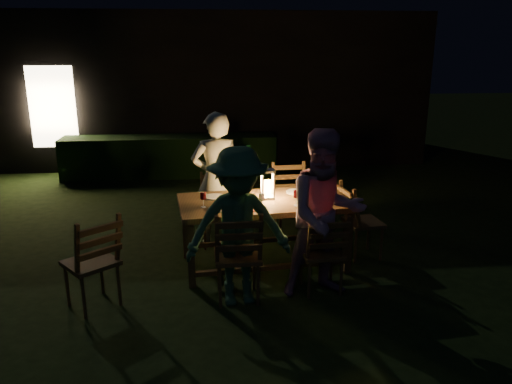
{
  "coord_description": "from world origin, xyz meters",
  "views": [
    {
      "loc": [
        0.22,
        -6.15,
        2.55
      ],
      "look_at": [
        0.8,
        -0.42,
        0.84
      ],
      "focal_mm": 35.0,
      "sensor_mm": 36.0,
      "label": 1
    }
  ],
  "objects": [
    {
      "name": "napkin_right",
      "position": [
        1.46,
        -0.91,
        0.82
      ],
      "size": [
        0.18,
        0.14,
        0.01
      ],
      "primitive_type": "cube",
      "color": "red",
      "rests_on": "dining_table"
    },
    {
      "name": "chair_far_left",
      "position": [
        0.35,
        0.04,
        0.29
      ],
      "size": [
        0.44,
        0.47,
        0.97
      ],
      "rotation": [
        0.0,
        0.0,
        3.16
      ],
      "color": "#4F321A",
      "rests_on": "ground"
    },
    {
      "name": "plate_near_right",
      "position": [
        1.35,
        -0.85,
        0.82
      ],
      "size": [
        0.25,
        0.25,
        0.01
      ],
      "primitive_type": "cylinder",
      "color": "white",
      "rests_on": "dining_table"
    },
    {
      "name": "chair_end",
      "position": [
        2.1,
        -0.54,
        0.3
      ],
      "size": [
        0.52,
        0.5,
        0.98
      ],
      "rotation": [
        0.0,
        0.0,
        -1.44
      ],
      "color": "#4F321A",
      "rests_on": "ground"
    },
    {
      "name": "napkin_left",
      "position": [
        0.76,
        -1.01,
        0.82
      ],
      "size": [
        0.18,
        0.14,
        0.01
      ],
      "primitive_type": "cube",
      "color": "red",
      "rests_on": "dining_table"
    },
    {
      "name": "wineglass_e",
      "position": [
        0.81,
        -0.98,
        0.9
      ],
      "size": [
        0.06,
        0.06,
        0.18
      ],
      "primitive_type": null,
      "color": "silver",
      "rests_on": "dining_table"
    },
    {
      "name": "plate_far_left",
      "position": [
        0.31,
        -0.51,
        0.82
      ],
      "size": [
        0.25,
        0.25,
        0.01
      ],
      "primitive_type": "cylinder",
      "color": "white",
      "rests_on": "dining_table"
    },
    {
      "name": "dining_table",
      "position": [
        0.88,
        -0.67,
        0.73
      ],
      "size": [
        2.05,
        1.18,
        0.81
      ],
      "rotation": [
        0.0,
        0.0,
        0.11
      ],
      "color": "#4F321A",
      "rests_on": "ground"
    },
    {
      "name": "chair_far_right",
      "position": [
        1.34,
        0.15,
        0.32
      ],
      "size": [
        0.5,
        0.53,
        1.05
      ],
      "rotation": [
        0.0,
        0.0,
        3.2
      ],
      "color": "#4F321A",
      "rests_on": "ground"
    },
    {
      "name": "wineglass_d",
      "position": [
        1.47,
        -0.43,
        0.9
      ],
      "size": [
        0.06,
        0.06,
        0.18
      ],
      "primitive_type": null,
      "color": "#59070F",
      "rests_on": "dining_table"
    },
    {
      "name": "chair_near_left",
      "position": [
        0.51,
        -1.49,
        0.32
      ],
      "size": [
        0.47,
        0.5,
        1.04
      ],
      "rotation": [
        0.0,
        0.0,
        0.01
      ],
      "color": "#4F321A",
      "rests_on": "ground"
    },
    {
      "name": "wineglass_c",
      "position": [
        1.2,
        -0.92,
        0.9
      ],
      "size": [
        0.06,
        0.06,
        0.18
      ],
      "primitive_type": null,
      "color": "#59070F",
      "rests_on": "dining_table"
    },
    {
      "name": "ice_bucket",
      "position": [
        0.83,
        1.5,
        0.75
      ],
      "size": [
        0.3,
        0.3,
        0.22
      ],
      "primitive_type": "cylinder",
      "color": "#A5A8AD",
      "rests_on": "side_table"
    },
    {
      "name": "plate_far_right",
      "position": [
        1.3,
        -0.41,
        0.82
      ],
      "size": [
        0.25,
        0.25,
        0.01
      ],
      "primitive_type": "cylinder",
      "color": "white",
      "rests_on": "dining_table"
    },
    {
      "name": "chair_near_right",
      "position": [
        1.41,
        -1.39,
        0.29
      ],
      "size": [
        0.45,
        0.48,
        0.95
      ],
      "rotation": [
        0.0,
        0.0,
        0.07
      ],
      "color": "#4F321A",
      "rests_on": "ground"
    },
    {
      "name": "bottle_bucket_a",
      "position": [
        0.78,
        1.46,
        0.8
      ],
      "size": [
        0.07,
        0.07,
        0.32
      ],
      "primitive_type": "cylinder",
      "color": "#0F471E",
      "rests_on": "side_table"
    },
    {
      "name": "wineglass_a",
      "position": [
        0.55,
        -0.43,
        0.9
      ],
      "size": [
        0.06,
        0.06,
        0.18
      ],
      "primitive_type": null,
      "color": "#59070F",
      "rests_on": "dining_table"
    },
    {
      "name": "lantern",
      "position": [
        0.92,
        -0.62,
        0.97
      ],
      "size": [
        0.16,
        0.16,
        0.35
      ],
      "color": "white",
      "rests_on": "dining_table"
    },
    {
      "name": "bottle_bucket_b",
      "position": [
        0.88,
        1.54,
        0.8
      ],
      "size": [
        0.07,
        0.07,
        0.32
      ],
      "primitive_type": "cylinder",
      "color": "#0F471E",
      "rests_on": "side_table"
    },
    {
      "name": "side_table",
      "position": [
        0.83,
        1.5,
        0.56
      ],
      "size": [
        0.47,
        0.47,
        0.64
      ],
      "color": "olive",
      "rests_on": "ground"
    },
    {
      "name": "person_opp_right",
      "position": [
        1.41,
        -1.44,
        0.88
      ],
      "size": [
        0.92,
        0.75,
        1.76
      ],
      "primitive_type": "imported",
      "rotation": [
        0.0,
        0.0,
        0.11
      ],
      "color": "#B27A96",
      "rests_on": "ground"
    },
    {
      "name": "person_house_side",
      "position": [
        0.34,
        0.09,
        0.87
      ],
      "size": [
        0.68,
        0.48,
        1.75
      ],
      "primitive_type": "imported",
      "rotation": [
        0.0,
        0.0,
        3.25
      ],
      "color": "beige",
      "rests_on": "ground"
    },
    {
      "name": "bottle_table",
      "position": [
        0.63,
        -0.7,
        0.95
      ],
      "size": [
        0.07,
        0.07,
        0.28
      ],
      "primitive_type": "cylinder",
      "color": "#0F471E",
      "rests_on": "dining_table"
    },
    {
      "name": "wineglass_b",
      "position": [
        0.17,
        -0.87,
        0.9
      ],
      "size": [
        0.06,
        0.06,
        0.18
      ],
      "primitive_type": null,
      "color": "#59070F",
      "rests_on": "dining_table"
    },
    {
      "name": "chair_spare",
      "position": [
        -0.93,
        -1.49,
        0.31
      ],
      "size": [
        0.67,
        0.67,
        1.03
      ],
      "rotation": [
        0.0,
        0.0,
        0.68
      ],
      "color": "#4F321A",
      "rests_on": "ground"
    },
    {
      "name": "garden_envelope",
      "position": [
        -0.01,
        6.15,
        1.58
      ],
      "size": [
        40.0,
        40.0,
        3.2
      ],
      "color": "black",
      "rests_on": "ground"
    },
    {
      "name": "person_opp_left",
      "position": [
        0.52,
        -1.54,
        0.81
      ],
      "size": [
        1.11,
        0.71,
        1.62
      ],
      "primitive_type": "imported",
      "rotation": [
        0.0,
        0.0,
        0.11
      ],
      "color": "#31633F",
      "rests_on": "ground"
    },
    {
      "name": "phone",
      "position": [
        0.29,
        -1.04,
        0.82
      ],
      "size": [
        0.14,
        0.07,
        0.01
      ],
      "primitive_type": "cube",
      "color": "black",
      "rests_on": "dining_table"
    },
    {
      "name": "plate_near_left",
      "position": [
        0.35,
        -0.95,
        0.82
      ],
      "size": [
        0.25,
        0.25,
        0.01
      ],
      "primitive_type": "cylinder",
      "color": "white",
      "rests_on": "dining_table"
    }
  ]
}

